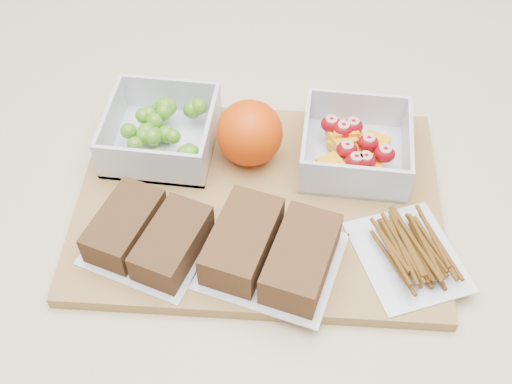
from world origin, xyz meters
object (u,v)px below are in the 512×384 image
(grape_container, at_px, (163,131))
(cutting_board, at_px, (259,202))
(sandwich_bag_left, at_px, (149,235))
(sandwich_bag_center, at_px, (272,250))
(fruit_container, at_px, (355,148))
(pretzel_bag, at_px, (410,250))
(orange, at_px, (250,133))

(grape_container, bearing_deg, cutting_board, -29.22)
(sandwich_bag_left, height_order, sandwich_bag_center, sandwich_bag_center)
(cutting_board, xyz_separation_m, grape_container, (-0.13, 0.07, 0.03))
(cutting_board, bearing_deg, fruit_container, 31.55)
(cutting_board, xyz_separation_m, pretzel_bag, (0.17, -0.06, 0.02))
(cutting_board, distance_m, sandwich_bag_center, 0.09)
(orange, bearing_deg, sandwich_bag_center, -73.92)
(sandwich_bag_left, bearing_deg, fruit_container, 35.74)
(sandwich_bag_left, height_order, pretzel_bag, sandwich_bag_left)
(grape_container, height_order, fruit_container, same)
(cutting_board, relative_size, sandwich_bag_center, 2.54)
(cutting_board, distance_m, grape_container, 0.15)
(fruit_container, relative_size, pretzel_bag, 0.81)
(fruit_container, bearing_deg, grape_container, -179.10)
(grape_container, relative_size, sandwich_bag_left, 0.84)
(orange, bearing_deg, pretzel_bag, -33.58)
(cutting_board, xyz_separation_m, fruit_container, (0.11, 0.07, 0.03))
(sandwich_bag_center, bearing_deg, cutting_board, 105.69)
(cutting_board, bearing_deg, pretzel_bag, -23.25)
(fruit_container, bearing_deg, orange, -175.44)
(sandwich_bag_left, bearing_deg, pretzel_bag, 4.03)
(grape_container, distance_m, orange, 0.11)
(sandwich_bag_center, bearing_deg, grape_container, 133.97)
(cutting_board, height_order, pretzel_bag, pretzel_bag)
(orange, height_order, pretzel_bag, orange)
(orange, bearing_deg, sandwich_bag_left, -121.84)
(grape_container, xyz_separation_m, orange, (0.11, -0.01, 0.02))
(sandwich_bag_center, bearing_deg, pretzel_bag, 9.52)
(grape_container, distance_m, sandwich_bag_center, 0.22)
(grape_container, xyz_separation_m, sandwich_bag_center, (0.15, -0.16, -0.00))
(grape_container, bearing_deg, orange, -3.37)
(cutting_board, relative_size, sandwich_bag_left, 2.75)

